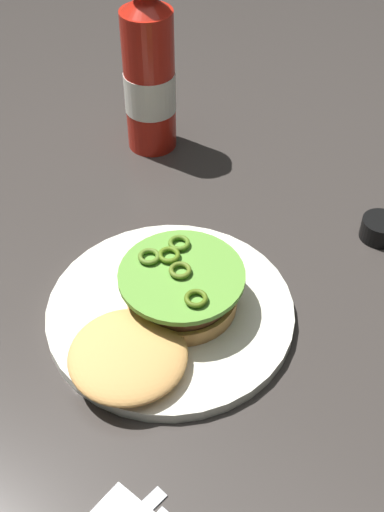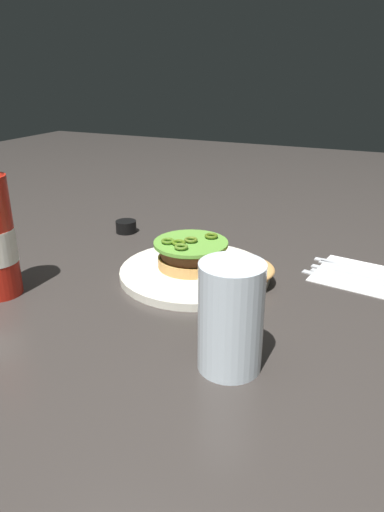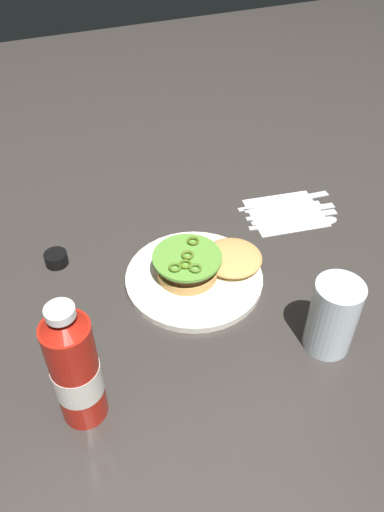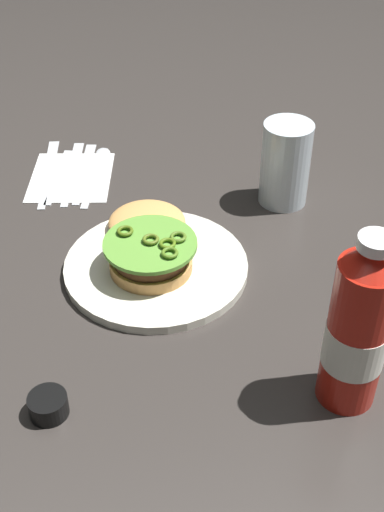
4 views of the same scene
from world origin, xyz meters
name	(u,v)px [view 4 (image 4 of 4)]	position (x,y,z in m)	size (l,w,h in m)	color
ground_plane	(185,261)	(0.00, 0.00, 0.00)	(3.00, 3.00, 0.00)	#35302C
dinner_plate	(156,266)	(-0.01, 0.04, 0.01)	(0.26, 0.26, 0.01)	silver
burger_sandwich	(149,242)	(0.01, 0.05, 0.03)	(0.21, 0.13, 0.05)	tan
ketchup_bottle	(358,331)	(-0.27, -0.15, 0.10)	(0.07, 0.07, 0.23)	red
water_glass	(285,164)	(0.13, -0.18, 0.07)	(0.08, 0.08, 0.14)	silver
condiment_cup	(48,405)	(-0.24, 0.19, 0.01)	(0.04, 0.04, 0.03)	black
napkin	(71,177)	(0.25, 0.16, 0.00)	(0.16, 0.13, 0.00)	white
spoon_utensil	(98,166)	(0.28, 0.11, 0.00)	(0.19, 0.06, 0.00)	silver
butter_knife	(85,167)	(0.28, 0.13, 0.00)	(0.20, 0.05, 0.00)	silver
steak_knife	(73,167)	(0.28, 0.15, 0.00)	(0.21, 0.04, 0.00)	silver
fork_utensil	(61,169)	(0.27, 0.17, 0.00)	(0.17, 0.06, 0.00)	silver
table_knife	(49,167)	(0.29, 0.20, 0.00)	(0.22, 0.04, 0.00)	silver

